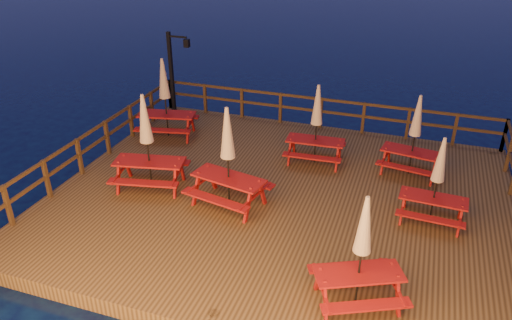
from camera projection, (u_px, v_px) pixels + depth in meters
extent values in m
plane|color=black|center=(281.00, 208.00, 13.65)|extent=(500.00, 500.00, 0.00)
cube|color=#412C15|center=(281.00, 201.00, 13.56)|extent=(12.00, 10.00, 0.40)
cylinder|color=#322110|center=(175.00, 127.00, 19.27)|extent=(0.24, 0.24, 1.40)
cylinder|color=#322110|center=(317.00, 148.00, 17.65)|extent=(0.24, 0.24, 1.40)
cylinder|color=#322110|center=(488.00, 173.00, 16.03)|extent=(0.24, 0.24, 1.40)
cube|color=#322110|center=(322.00, 99.00, 17.06)|extent=(11.70, 0.06, 0.09)
cube|color=#322110|center=(321.00, 111.00, 17.26)|extent=(11.70, 0.06, 0.09)
cube|color=#322110|center=(198.00, 97.00, 18.64)|extent=(0.10, 0.10, 1.10)
cube|color=#322110|center=(321.00, 113.00, 17.29)|extent=(0.10, 0.10, 1.10)
cube|color=#322110|center=(465.00, 131.00, 15.94)|extent=(0.10, 0.10, 1.10)
cube|color=#322110|center=(91.00, 131.00, 14.67)|extent=(0.06, 9.70, 0.09)
cube|color=#322110|center=(94.00, 145.00, 14.87)|extent=(0.06, 9.70, 0.09)
cube|color=#322110|center=(94.00, 146.00, 14.90)|extent=(0.10, 0.10, 1.10)
cube|color=#322110|center=(157.00, 103.00, 18.16)|extent=(0.10, 0.10, 1.10)
cube|color=#322110|center=(508.00, 148.00, 14.78)|extent=(0.10, 0.10, 1.10)
cube|color=black|center=(171.00, 73.00, 18.20)|extent=(0.12, 0.12, 3.00)
cube|color=black|center=(177.00, 37.00, 17.48)|extent=(0.70, 0.06, 0.06)
cube|color=black|center=(187.00, 43.00, 17.47)|extent=(0.18, 0.18, 0.28)
sphere|color=#FFB166|center=(187.00, 43.00, 17.47)|extent=(0.14, 0.14, 0.14)
cube|color=maroon|center=(229.00, 178.00, 12.70)|extent=(2.01, 1.11, 0.05)
cube|color=maroon|center=(242.00, 178.00, 13.33)|extent=(1.92, 0.67, 0.05)
cube|color=maroon|center=(215.00, 200.00, 12.37)|extent=(1.92, 0.67, 0.05)
cube|color=maroon|center=(212.00, 178.00, 13.51)|extent=(0.08, 0.12, 0.79)
cube|color=maroon|center=(196.00, 189.00, 12.98)|extent=(0.08, 0.12, 0.79)
cube|color=maroon|center=(262.00, 193.00, 12.79)|extent=(0.08, 0.12, 0.79)
cube|color=maroon|center=(248.00, 206.00, 12.26)|extent=(0.08, 0.12, 0.79)
cylinder|color=black|center=(228.00, 160.00, 12.46)|extent=(0.05, 0.05, 2.63)
cone|color=tan|center=(227.00, 133.00, 12.12)|extent=(0.38, 0.38, 1.32)
sphere|color=black|center=(227.00, 109.00, 11.84)|extent=(0.07, 0.07, 0.07)
cube|color=maroon|center=(149.00, 161.00, 13.52)|extent=(2.00, 1.11, 0.05)
cube|color=maroon|center=(157.00, 161.00, 14.22)|extent=(1.91, 0.68, 0.05)
cube|color=maroon|center=(143.00, 183.00, 13.11)|extent=(1.91, 0.68, 0.05)
cube|color=maroon|center=(127.00, 167.00, 14.09)|extent=(0.08, 0.12, 0.79)
cube|color=maroon|center=(118.00, 179.00, 13.48)|extent=(0.08, 0.12, 0.79)
cube|color=maroon|center=(182.00, 170.00, 13.92)|extent=(0.08, 0.12, 0.79)
cube|color=maroon|center=(175.00, 182.00, 13.30)|extent=(0.08, 0.12, 0.79)
cylinder|color=black|center=(147.00, 144.00, 13.27)|extent=(0.05, 0.05, 2.62)
cone|color=tan|center=(144.00, 118.00, 12.94)|extent=(0.38, 0.38, 1.31)
sphere|color=black|center=(142.00, 96.00, 12.66)|extent=(0.07, 0.07, 0.07)
cube|color=maroon|center=(359.00, 274.00, 9.55)|extent=(1.82, 1.33, 0.05)
cube|color=maroon|center=(349.00, 266.00, 10.18)|extent=(1.65, 0.97, 0.05)
cube|color=maroon|center=(366.00, 306.00, 9.18)|extent=(1.65, 0.97, 0.05)
cube|color=maroon|center=(318.00, 280.00, 9.91)|extent=(0.09, 0.11, 0.71)
cube|color=maroon|center=(325.00, 302.00, 9.36)|extent=(0.09, 0.11, 0.71)
cube|color=maroon|center=(387.00, 275.00, 10.06)|extent=(0.09, 0.11, 0.71)
cube|color=maroon|center=(398.00, 296.00, 9.51)|extent=(0.09, 0.11, 0.71)
cylinder|color=black|center=(361.00, 254.00, 9.33)|extent=(0.04, 0.04, 2.36)
cone|color=tan|center=(365.00, 225.00, 9.03)|extent=(0.34, 0.34, 1.18)
sphere|color=black|center=(368.00, 199.00, 8.77)|extent=(0.07, 0.07, 0.07)
cube|color=maroon|center=(434.00, 198.00, 12.07)|extent=(1.62, 0.71, 0.04)
cube|color=maroon|center=(434.00, 197.00, 12.63)|extent=(1.60, 0.34, 0.04)
cube|color=maroon|center=(430.00, 219.00, 11.75)|extent=(1.60, 0.34, 0.04)
cube|color=maroon|center=(405.00, 199.00, 12.68)|extent=(0.06, 0.09, 0.66)
cube|color=maroon|center=(402.00, 210.00, 12.20)|extent=(0.06, 0.09, 0.66)
cube|color=maroon|center=(461.00, 209.00, 12.24)|extent=(0.06, 0.09, 0.66)
cube|color=maroon|center=(460.00, 222.00, 11.76)|extent=(0.06, 0.09, 0.66)
cylinder|color=black|center=(437.00, 182.00, 11.86)|extent=(0.04, 0.04, 2.21)
cone|color=tan|center=(441.00, 159.00, 11.58)|extent=(0.32, 0.32, 1.10)
sphere|color=black|center=(445.00, 139.00, 11.35)|extent=(0.06, 0.06, 0.06)
cube|color=maroon|center=(315.00, 140.00, 14.89)|extent=(1.75, 0.76, 0.05)
cube|color=maroon|center=(318.00, 141.00, 15.51)|extent=(1.72, 0.36, 0.05)
cube|color=maroon|center=(312.00, 157.00, 14.53)|extent=(1.72, 0.36, 0.05)
cube|color=maroon|center=(294.00, 144.00, 15.49)|extent=(0.06, 0.10, 0.71)
cube|color=maroon|center=(289.00, 153.00, 14.95)|extent=(0.06, 0.10, 0.71)
cube|color=maroon|center=(340.00, 150.00, 15.15)|extent=(0.06, 0.10, 0.71)
cube|color=maroon|center=(337.00, 159.00, 14.61)|extent=(0.06, 0.10, 0.71)
cylinder|color=black|center=(316.00, 126.00, 14.67)|extent=(0.04, 0.04, 2.38)
cone|color=tan|center=(318.00, 105.00, 14.36)|extent=(0.34, 0.34, 1.19)
sphere|color=black|center=(319.00, 86.00, 14.11)|extent=(0.07, 0.07, 0.07)
cube|color=maroon|center=(167.00, 114.00, 16.55)|extent=(1.98, 1.11, 0.05)
cube|color=maroon|center=(172.00, 116.00, 17.24)|extent=(1.88, 0.69, 0.05)
cube|color=maroon|center=(162.00, 130.00, 16.15)|extent=(1.88, 0.69, 0.05)
cube|color=maroon|center=(148.00, 120.00, 17.11)|extent=(0.08, 0.11, 0.78)
cube|color=maroon|center=(142.00, 128.00, 16.51)|extent=(0.08, 0.11, 0.78)
cube|color=maroon|center=(192.00, 122.00, 16.96)|extent=(0.08, 0.11, 0.78)
cube|color=maroon|center=(188.00, 130.00, 16.35)|extent=(0.08, 0.11, 0.78)
cylinder|color=black|center=(165.00, 100.00, 16.31)|extent=(0.05, 0.05, 2.59)
cone|color=tan|center=(163.00, 78.00, 15.98)|extent=(0.37, 0.37, 1.30)
sphere|color=black|center=(162.00, 60.00, 15.70)|extent=(0.07, 0.07, 0.07)
cube|color=maroon|center=(412.00, 152.00, 14.24)|extent=(1.76, 0.91, 0.05)
cube|color=maroon|center=(415.00, 153.00, 14.81)|extent=(1.70, 0.52, 0.05)
cube|color=maroon|center=(406.00, 169.00, 13.93)|extent=(1.70, 0.52, 0.05)
cube|color=maroon|center=(389.00, 153.00, 14.93)|extent=(0.07, 0.10, 0.70)
cube|color=maroon|center=(383.00, 162.00, 14.45)|extent=(0.07, 0.10, 0.70)
cube|color=maroon|center=(437.00, 164.00, 14.35)|extent=(0.07, 0.10, 0.70)
cube|color=maroon|center=(433.00, 173.00, 13.87)|extent=(0.07, 0.10, 0.70)
cylinder|color=black|center=(414.00, 137.00, 14.02)|extent=(0.04, 0.04, 2.33)
cone|color=tan|center=(418.00, 115.00, 13.72)|extent=(0.34, 0.34, 1.17)
sphere|color=black|center=(421.00, 97.00, 13.48)|extent=(0.07, 0.07, 0.07)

